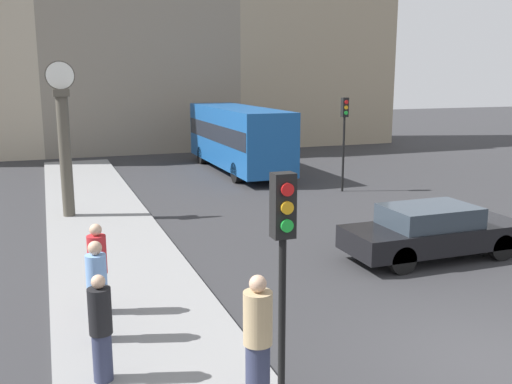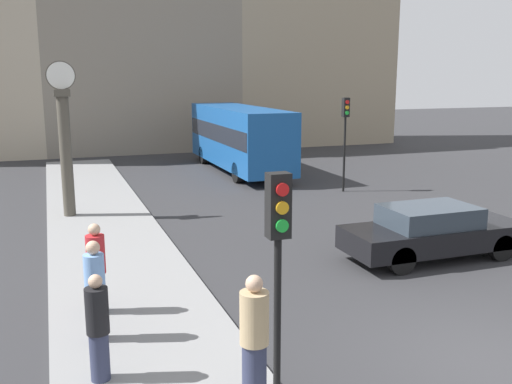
{
  "view_description": "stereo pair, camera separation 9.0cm",
  "coord_description": "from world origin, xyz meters",
  "px_view_note": "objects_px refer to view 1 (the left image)",
  "views": [
    {
      "loc": [
        -6.68,
        -6.71,
        4.64
      ],
      "look_at": [
        -1.08,
        8.43,
        1.31
      ],
      "focal_mm": 40.0,
      "sensor_mm": 36.0,
      "label": 1
    },
    {
      "loc": [
        -6.6,
        -6.74,
        4.64
      ],
      "look_at": [
        -1.08,
        8.43,
        1.31
      ],
      "focal_mm": 40.0,
      "sensor_mm": 36.0,
      "label": 2
    }
  ],
  "objects_px": {
    "bus_distant": "(238,135)",
    "pedestrian_red_top": "(98,269)",
    "sedan_car": "(433,231)",
    "traffic_light_far": "(344,125)",
    "pedestrian_tan_coat": "(258,338)",
    "traffic_light_near": "(283,254)",
    "pedestrian_blue_stripe": "(97,291)",
    "pedestrian_black_jacket": "(101,328)",
    "street_clock": "(65,144)"
  },
  "relations": [
    {
      "from": "bus_distant",
      "to": "pedestrian_red_top",
      "type": "xyz_separation_m",
      "value": [
        -7.98,
        -15.41,
        -0.75
      ]
    },
    {
      "from": "sedan_car",
      "to": "traffic_light_far",
      "type": "xyz_separation_m",
      "value": [
        2.0,
        8.39,
        1.98
      ]
    },
    {
      "from": "traffic_light_far",
      "to": "pedestrian_tan_coat",
      "type": "relative_size",
      "value": 2.05
    },
    {
      "from": "traffic_light_near",
      "to": "pedestrian_red_top",
      "type": "xyz_separation_m",
      "value": [
        -1.73,
        4.92,
        -1.58
      ]
    },
    {
      "from": "traffic_light_far",
      "to": "traffic_light_near",
      "type": "bearing_deg",
      "value": -121.39
    },
    {
      "from": "pedestrian_blue_stripe",
      "to": "pedestrian_red_top",
      "type": "height_order",
      "value": "pedestrian_blue_stripe"
    },
    {
      "from": "pedestrian_black_jacket",
      "to": "pedestrian_tan_coat",
      "type": "xyz_separation_m",
      "value": [
        2.03,
        -1.24,
        0.07
      ]
    },
    {
      "from": "pedestrian_blue_stripe",
      "to": "pedestrian_black_jacket",
      "type": "xyz_separation_m",
      "value": [
        -0.08,
        -1.38,
        -0.07
      ]
    },
    {
      "from": "sedan_car",
      "to": "pedestrian_red_top",
      "type": "height_order",
      "value": "pedestrian_red_top"
    },
    {
      "from": "sedan_car",
      "to": "pedestrian_red_top",
      "type": "relative_size",
      "value": 2.69
    },
    {
      "from": "sedan_car",
      "to": "pedestrian_tan_coat",
      "type": "relative_size",
      "value": 2.6
    },
    {
      "from": "pedestrian_blue_stripe",
      "to": "pedestrian_red_top",
      "type": "distance_m",
      "value": 1.21
    },
    {
      "from": "traffic_light_far",
      "to": "street_clock",
      "type": "distance_m",
      "value": 10.63
    },
    {
      "from": "sedan_car",
      "to": "bus_distant",
      "type": "xyz_separation_m",
      "value": [
        -0.41,
        14.55,
        1.05
      ]
    },
    {
      "from": "pedestrian_blue_stripe",
      "to": "pedestrian_black_jacket",
      "type": "bearing_deg",
      "value": -93.11
    },
    {
      "from": "bus_distant",
      "to": "sedan_car",
      "type": "bearing_deg",
      "value": -88.4
    },
    {
      "from": "traffic_light_far",
      "to": "pedestrian_blue_stripe",
      "type": "distance_m",
      "value": 14.91
    },
    {
      "from": "bus_distant",
      "to": "pedestrian_black_jacket",
      "type": "relative_size",
      "value": 5.63
    },
    {
      "from": "bus_distant",
      "to": "pedestrian_tan_coat",
      "type": "relative_size",
      "value": 5.13
    },
    {
      "from": "pedestrian_tan_coat",
      "to": "pedestrian_blue_stripe",
      "type": "bearing_deg",
      "value": 126.66
    },
    {
      "from": "pedestrian_red_top",
      "to": "traffic_light_far",
      "type": "bearing_deg",
      "value": 41.71
    },
    {
      "from": "bus_distant",
      "to": "pedestrian_blue_stripe",
      "type": "bearing_deg",
      "value": -115.97
    },
    {
      "from": "pedestrian_blue_stripe",
      "to": "pedestrian_red_top",
      "type": "relative_size",
      "value": 1.01
    },
    {
      "from": "sedan_car",
      "to": "pedestrian_blue_stripe",
      "type": "bearing_deg",
      "value": -166.35
    },
    {
      "from": "traffic_light_far",
      "to": "bus_distant",
      "type": "bearing_deg",
      "value": 111.37
    },
    {
      "from": "bus_distant",
      "to": "pedestrian_tan_coat",
      "type": "xyz_separation_m",
      "value": [
        -6.14,
        -19.23,
        -0.74
      ]
    },
    {
      "from": "traffic_light_far",
      "to": "pedestrian_black_jacket",
      "type": "bearing_deg",
      "value": -131.77
    },
    {
      "from": "sedan_car",
      "to": "street_clock",
      "type": "bearing_deg",
      "value": 138.95
    },
    {
      "from": "bus_distant",
      "to": "street_clock",
      "type": "relative_size",
      "value": 1.9
    },
    {
      "from": "pedestrian_blue_stripe",
      "to": "bus_distant",
      "type": "bearing_deg",
      "value": 64.03
    },
    {
      "from": "traffic_light_near",
      "to": "pedestrian_black_jacket",
      "type": "relative_size",
      "value": 2.06
    },
    {
      "from": "bus_distant",
      "to": "street_clock",
      "type": "bearing_deg",
      "value": -139.19
    },
    {
      "from": "street_clock",
      "to": "pedestrian_red_top",
      "type": "bearing_deg",
      "value": -88.57
    },
    {
      "from": "sedan_car",
      "to": "street_clock",
      "type": "relative_size",
      "value": 0.96
    },
    {
      "from": "pedestrian_tan_coat",
      "to": "pedestrian_red_top",
      "type": "xyz_separation_m",
      "value": [
        -1.84,
        3.82,
        -0.02
      ]
    },
    {
      "from": "pedestrian_tan_coat",
      "to": "pedestrian_red_top",
      "type": "relative_size",
      "value": 1.03
    },
    {
      "from": "sedan_car",
      "to": "traffic_light_near",
      "type": "relative_size",
      "value": 1.39
    },
    {
      "from": "pedestrian_black_jacket",
      "to": "pedestrian_tan_coat",
      "type": "bearing_deg",
      "value": -31.44
    },
    {
      "from": "pedestrian_blue_stripe",
      "to": "traffic_light_far",
      "type": "bearing_deg",
      "value": 44.88
    },
    {
      "from": "traffic_light_near",
      "to": "pedestrian_red_top",
      "type": "distance_m",
      "value": 5.45
    },
    {
      "from": "street_clock",
      "to": "traffic_light_near",
      "type": "bearing_deg",
      "value": -81.68
    },
    {
      "from": "pedestrian_blue_stripe",
      "to": "pedestrian_red_top",
      "type": "xyz_separation_m",
      "value": [
        0.11,
        1.2,
        -0.01
      ]
    },
    {
      "from": "traffic_light_near",
      "to": "traffic_light_far",
      "type": "distance_m",
      "value": 16.61
    },
    {
      "from": "street_clock",
      "to": "sedan_car",
      "type": "bearing_deg",
      "value": -41.05
    },
    {
      "from": "traffic_light_far",
      "to": "pedestrian_red_top",
      "type": "height_order",
      "value": "traffic_light_far"
    },
    {
      "from": "bus_distant",
      "to": "traffic_light_near",
      "type": "relative_size",
      "value": 2.73
    },
    {
      "from": "street_clock",
      "to": "pedestrian_blue_stripe",
      "type": "xyz_separation_m",
      "value": [
        0.09,
        -9.54,
        -1.46
      ]
    },
    {
      "from": "pedestrian_blue_stripe",
      "to": "pedestrian_tan_coat",
      "type": "bearing_deg",
      "value": -53.34
    },
    {
      "from": "traffic_light_far",
      "to": "pedestrian_tan_coat",
      "type": "xyz_separation_m",
      "value": [
        -8.55,
        -13.08,
        -1.67
      ]
    },
    {
      "from": "traffic_light_far",
      "to": "sedan_car",
      "type": "bearing_deg",
      "value": -103.42
    }
  ]
}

